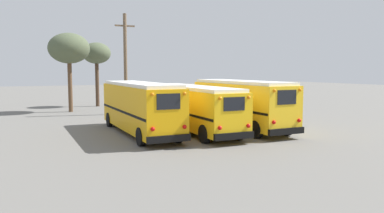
{
  "coord_description": "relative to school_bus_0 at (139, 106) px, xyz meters",
  "views": [
    {
      "loc": [
        -10.78,
        -21.6,
        4.01
      ],
      "look_at": [
        0.0,
        0.19,
        1.63
      ],
      "focal_mm": 35.0,
      "sensor_mm": 36.0,
      "label": 1
    }
  ],
  "objects": [
    {
      "name": "utility_pole",
      "position": [
        2.24,
        10.59,
        2.88
      ],
      "size": [
        1.8,
        0.32,
        9.01
      ],
      "color": "brown",
      "rests_on": "ground"
    },
    {
      "name": "ground_plane",
      "position": [
        3.4,
        -0.78,
        -1.76
      ],
      "size": [
        160.0,
        160.0,
        0.0
      ],
      "primitive_type": "plane",
      "color": "#66635E"
    },
    {
      "name": "bare_tree_1",
      "position": [
        1.54,
        19.3,
        3.98
      ],
      "size": [
        3.09,
        3.09,
        7.01
      ],
      "color": "#473323",
      "rests_on": "ground"
    },
    {
      "name": "bare_tree_0",
      "position": [
        -1.98,
        14.88,
        4.24
      ],
      "size": [
        3.85,
        3.85,
        7.51
      ],
      "color": "brown",
      "rests_on": "ground"
    },
    {
      "name": "school_bus_0",
      "position": [
        0.0,
        0.0,
        0.0
      ],
      "size": [
        2.63,
        10.27,
        3.23
      ],
      "color": "#E5A00C",
      "rests_on": "ground"
    },
    {
      "name": "school_bus_2",
      "position": [
        6.79,
        -1.2,
        0.04
      ],
      "size": [
        2.65,
        9.69,
        3.3
      ],
      "color": "yellow",
      "rests_on": "ground"
    },
    {
      "name": "school_bus_1",
      "position": [
        3.4,
        -0.6,
        -0.12
      ],
      "size": [
        2.69,
        10.77,
        2.98
      ],
      "color": "yellow",
      "rests_on": "ground"
    }
  ]
}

